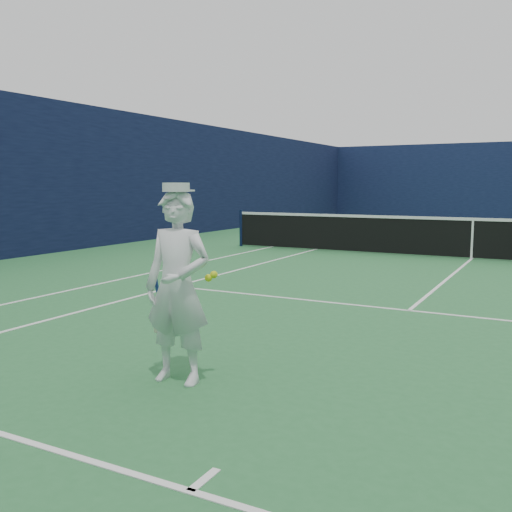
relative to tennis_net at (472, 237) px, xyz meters
The scene contains 5 objects.
ground 0.55m from the tennis_net, ahead, with size 80.00×80.00×0.00m, color #286B37.
court_markings 0.55m from the tennis_net, ahead, with size 11.03×23.83×0.01m.
windscreen_fence 1.45m from the tennis_net, ahead, with size 20.12×36.12×4.00m.
tennis_net is the anchor object (origin of this frame).
tennis_player 10.43m from the tennis_net, 96.48° to the right, with size 0.79×0.48×1.81m.
Camera 1 is at (1.83, -14.48, 1.80)m, focal length 40.00 mm.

